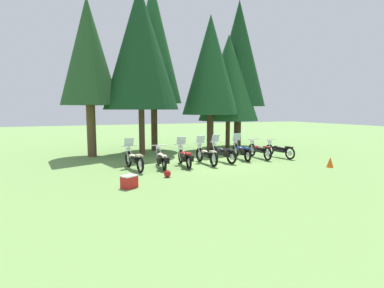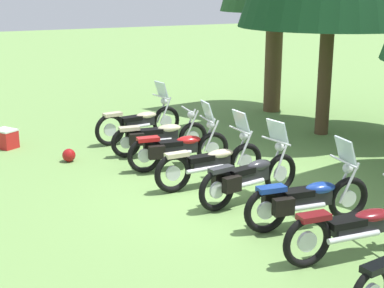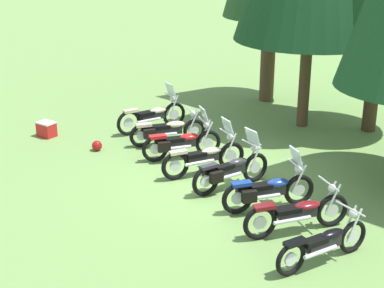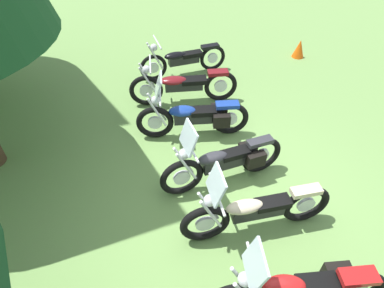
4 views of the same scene
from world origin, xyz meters
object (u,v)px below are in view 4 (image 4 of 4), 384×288
Objects in this scene: motorcycle_7 at (183,59)px; motorcycle_5 at (194,116)px; motorcycle_6 at (183,85)px; motorcycle_4 at (225,161)px; motorcycle_3 at (255,210)px; traffic_cone at (299,49)px.

motorcycle_5 is at bearing 77.83° from motorcycle_7.
motorcycle_5 reaches higher than motorcycle_6.
motorcycle_7 is at bearing -98.26° from motorcycle_4.
motorcycle_3 is 4.64m from motorcycle_7.
motorcycle_6 is at bearing -93.06° from motorcycle_4.
motorcycle_5 is at bearing 95.35° from motorcycle_6.
motorcycle_7 reaches higher than traffic_cone.
motorcycle_6 is at bearing -82.85° from motorcycle_5.
motorcycle_6 is (3.46, 0.42, -0.01)m from motorcycle_3.
motorcycle_6 is 1.20m from motorcycle_7.
motorcycle_4 is 2.45m from motorcycle_6.
motorcycle_6 is (2.44, 0.25, -0.02)m from motorcycle_4.
motorcycle_3 is 3.49m from motorcycle_6.
motorcycle_4 is 1.31m from motorcycle_5.
motorcycle_5 reaches higher than traffic_cone.
motorcycle_4 reaches higher than traffic_cone.
motorcycle_4 is 3.62m from motorcycle_7.
motorcycle_3 is 1.05× the size of motorcycle_4.
motorcycle_4 reaches higher than motorcycle_7.
traffic_cone is (2.64, -3.44, -0.23)m from motorcycle_5.
motorcycle_3 is 1.04× the size of motorcycle_5.
motorcycle_4 is 1.00× the size of motorcycle_5.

